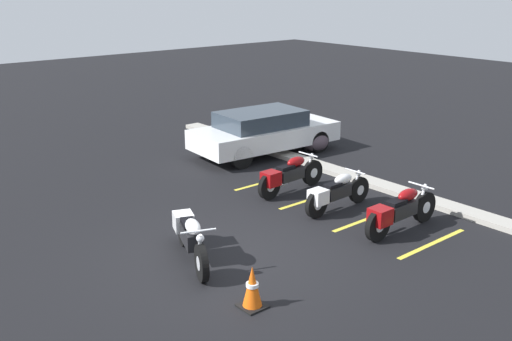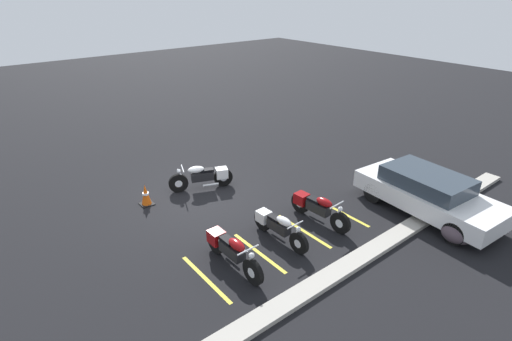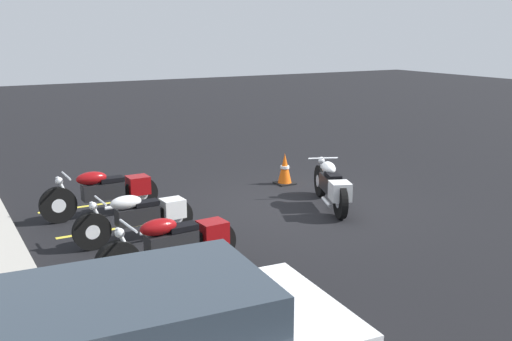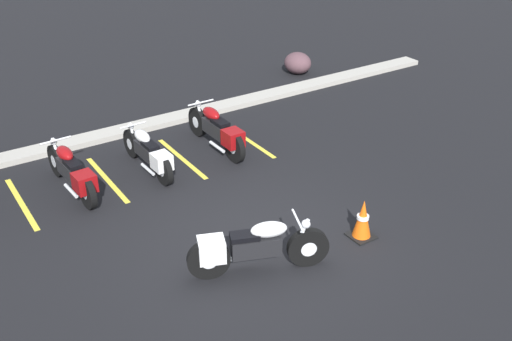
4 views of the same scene
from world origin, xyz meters
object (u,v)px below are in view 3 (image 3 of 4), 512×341
(parked_bike_0, at_px, (176,243))
(traffic_cone, at_px, (285,169))
(motorcycle_white_featured, at_px, (331,185))
(parked_bike_1, at_px, (141,216))
(parked_bike_2, at_px, (107,191))

(parked_bike_0, height_order, traffic_cone, parked_bike_0)
(motorcycle_white_featured, height_order, parked_bike_1, motorcycle_white_featured)
(parked_bike_2, distance_m, traffic_cone, 4.12)
(parked_bike_0, bearing_deg, motorcycle_white_featured, -162.23)
(motorcycle_white_featured, distance_m, parked_bike_0, 4.07)
(motorcycle_white_featured, relative_size, parked_bike_1, 1.02)
(motorcycle_white_featured, relative_size, parked_bike_0, 0.97)
(parked_bike_1, bearing_deg, motorcycle_white_featured, 177.55)
(motorcycle_white_featured, distance_m, parked_bike_1, 3.79)
(parked_bike_1, height_order, parked_bike_2, parked_bike_2)
(parked_bike_1, xyz_separation_m, parked_bike_2, (1.63, 0.11, 0.04))
(motorcycle_white_featured, distance_m, traffic_cone, 2.04)
(motorcycle_white_featured, bearing_deg, traffic_cone, 15.53)
(parked_bike_1, bearing_deg, parked_bike_0, 87.95)
(parked_bike_1, bearing_deg, parked_bike_2, -88.08)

